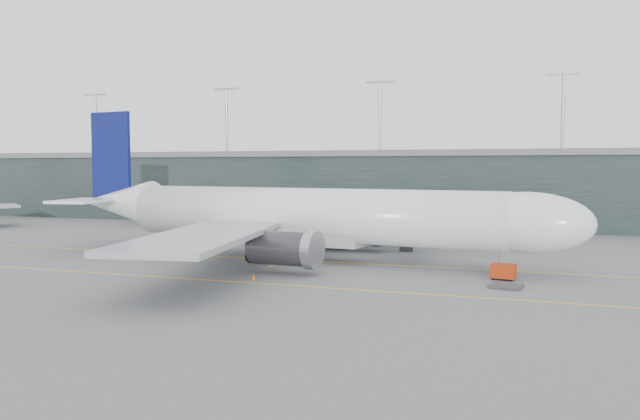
% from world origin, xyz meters
% --- Properties ---
extents(ground, '(320.00, 320.00, 0.00)m').
position_xyz_m(ground, '(0.00, 0.00, 0.00)').
color(ground, '#525256').
rests_on(ground, ground).
extents(taxiline_a, '(160.00, 0.25, 0.02)m').
position_xyz_m(taxiline_a, '(0.00, -4.00, 0.01)').
color(taxiline_a, yellow).
rests_on(taxiline_a, ground).
extents(taxiline_b, '(160.00, 0.25, 0.02)m').
position_xyz_m(taxiline_b, '(0.00, -20.00, 0.01)').
color(taxiline_b, yellow).
rests_on(taxiline_b, ground).
extents(taxiline_lead_main, '(0.25, 60.00, 0.02)m').
position_xyz_m(taxiline_lead_main, '(5.00, 20.00, 0.01)').
color(taxiline_lead_main, yellow).
rests_on(taxiline_lead_main, ground).
extents(terminal, '(240.00, 36.00, 29.00)m').
position_xyz_m(terminal, '(-0.00, 58.00, 7.62)').
color(terminal, '#1D2827').
rests_on(terminal, ground).
extents(main_aircraft, '(71.73, 66.96, 20.11)m').
position_xyz_m(main_aircraft, '(6.93, -2.94, 5.64)').
color(main_aircraft, white).
rests_on(main_aircraft, ground).
extents(jet_bridge, '(12.93, 43.18, 5.91)m').
position_xyz_m(jet_bridge, '(16.06, 22.11, 4.42)').
color(jet_bridge, '#27272C').
rests_on(jet_bridge, ground).
extents(gse_cart, '(2.76, 2.05, 1.70)m').
position_xyz_m(gse_cart, '(31.93, -9.98, 0.94)').
color(gse_cart, '#A72C0B').
rests_on(gse_cart, ground).
extents(baggage_dolly, '(3.50, 3.05, 0.30)m').
position_xyz_m(baggage_dolly, '(32.36, -14.43, 0.18)').
color(baggage_dolly, '#38393D').
rests_on(baggage_dolly, ground).
extents(uld_a, '(2.21, 1.92, 1.76)m').
position_xyz_m(uld_a, '(-5.49, 8.80, 0.93)').
color(uld_a, '#333237').
rests_on(uld_a, ground).
extents(uld_b, '(1.78, 1.44, 1.60)m').
position_xyz_m(uld_b, '(-0.93, 10.35, 0.84)').
color(uld_b, '#333237').
rests_on(uld_b, ground).
extents(uld_c, '(2.03, 1.76, 1.61)m').
position_xyz_m(uld_c, '(-1.36, 10.03, 0.85)').
color(uld_c, '#333237').
rests_on(uld_c, ground).
extents(cone_nose, '(0.45, 0.45, 0.72)m').
position_xyz_m(cone_nose, '(32.14, -4.84, 0.36)').
color(cone_nose, orange).
rests_on(cone_nose, ground).
extents(cone_wing_stbd, '(0.39, 0.39, 0.61)m').
position_xyz_m(cone_wing_stbd, '(6.88, -18.39, 0.31)').
color(cone_wing_stbd, '#ED5C0D').
rests_on(cone_wing_stbd, ground).
extents(cone_wing_port, '(0.45, 0.45, 0.72)m').
position_xyz_m(cone_wing_port, '(7.72, 12.22, 0.36)').
color(cone_wing_port, orange).
rests_on(cone_wing_port, ground).
extents(cone_tail, '(0.43, 0.43, 0.69)m').
position_xyz_m(cone_tail, '(-10.65, -9.68, 0.34)').
color(cone_tail, '#CC480B').
rests_on(cone_tail, ground).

